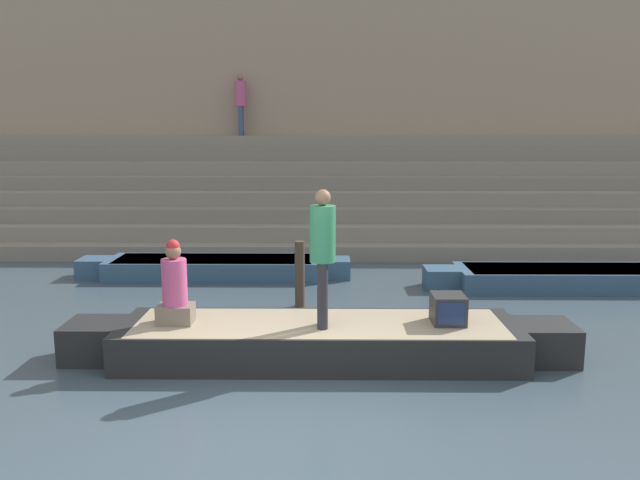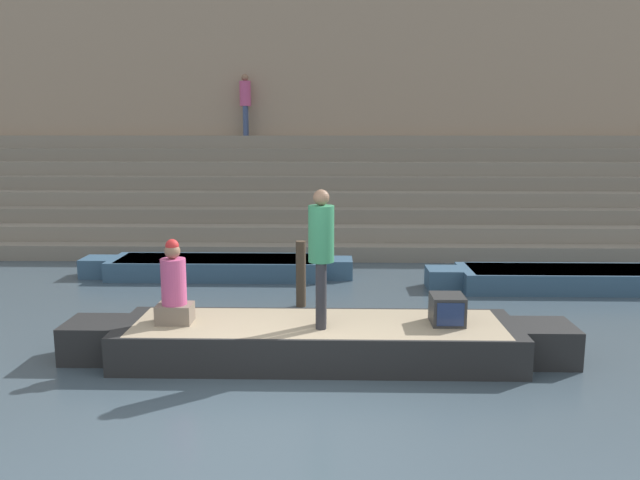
{
  "view_description": "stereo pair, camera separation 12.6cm",
  "coord_description": "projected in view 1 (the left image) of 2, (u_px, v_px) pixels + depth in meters",
  "views": [
    {
      "loc": [
        0.53,
        -6.22,
        3.02
      ],
      "look_at": [
        0.44,
        2.89,
        1.4
      ],
      "focal_mm": 35.0,
      "sensor_mm": 36.0,
      "label": 1
    },
    {
      "loc": [
        0.66,
        -6.22,
        3.02
      ],
      "look_at": [
        0.44,
        2.89,
        1.4
      ],
      "focal_mm": 35.0,
      "sensor_mm": 36.0,
      "label": 2
    }
  ],
  "objects": [
    {
      "name": "back_wall",
      "position": [
        309.0,
        103.0,
        19.05
      ],
      "size": [
        34.2,
        1.28,
        7.7
      ],
      "color": "tan",
      "rests_on": "ground"
    },
    {
      "name": "moored_boat_shore",
      "position": [
        577.0,
        277.0,
        12.01
      ],
      "size": [
        5.86,
        1.21,
        0.39
      ],
      "rotation": [
        0.0,
        0.0,
        -0.09
      ],
      "color": "#33516B",
      "rests_on": "ground"
    },
    {
      "name": "person_standing",
      "position": [
        323.0,
        248.0,
        7.9
      ],
      "size": [
        0.33,
        0.33,
        1.78
      ],
      "rotation": [
        0.0,
        0.0,
        0.06
      ],
      "color": "#28282D",
      "rests_on": "rowboat_main"
    },
    {
      "name": "rowboat_main",
      "position": [
        319.0,
        340.0,
        8.27
      ],
      "size": [
        6.73,
        1.53,
        0.5
      ],
      "rotation": [
        0.0,
        0.0,
        0.02
      ],
      "color": "black",
      "rests_on": "ground"
    },
    {
      "name": "ground_plane",
      "position": [
        276.0,
        416.0,
        6.66
      ],
      "size": [
        120.0,
        120.0,
        0.0
      ],
      "primitive_type": "plane",
      "color": "#3D4C56"
    },
    {
      "name": "moored_boat_distant",
      "position": [
        215.0,
        267.0,
        12.92
      ],
      "size": [
        5.61,
        1.21,
        0.39
      ],
      "rotation": [
        0.0,
        0.0,
        -0.03
      ],
      "color": "#33516B",
      "rests_on": "ground"
    },
    {
      "name": "mooring_post",
      "position": [
        300.0,
        274.0,
        10.71
      ],
      "size": [
        0.17,
        0.17,
        1.15
      ],
      "primitive_type": "cylinder",
      "color": "#473828",
      "rests_on": "ground"
    },
    {
      "name": "ghat_steps",
      "position": [
        307.0,
        203.0,
        17.28
      ],
      "size": [
        36.0,
        4.83,
        2.85
      ],
      "color": "gray",
      "rests_on": "ground"
    },
    {
      "name": "person_on_steps",
      "position": [
        241.0,
        100.0,
        18.18
      ],
      "size": [
        0.33,
        0.33,
        1.77
      ],
      "rotation": [
        0.0,
        0.0,
        4.01
      ],
      "color": "#3D4C75",
      "rests_on": "ghat_steps"
    },
    {
      "name": "tv_set",
      "position": [
        448.0,
        309.0,
        8.19
      ],
      "size": [
        0.43,
        0.48,
        0.38
      ],
      "rotation": [
        0.0,
        0.0,
        -0.14
      ],
      "color": "#2D2D2D",
      "rests_on": "rowboat_main"
    },
    {
      "name": "person_rowing",
      "position": [
        175.0,
        289.0,
        8.14
      ],
      "size": [
        0.46,
        0.36,
        1.12
      ],
      "rotation": [
        0.0,
        0.0,
        -0.3
      ],
      "color": "#756656",
      "rests_on": "rowboat_main"
    }
  ]
}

